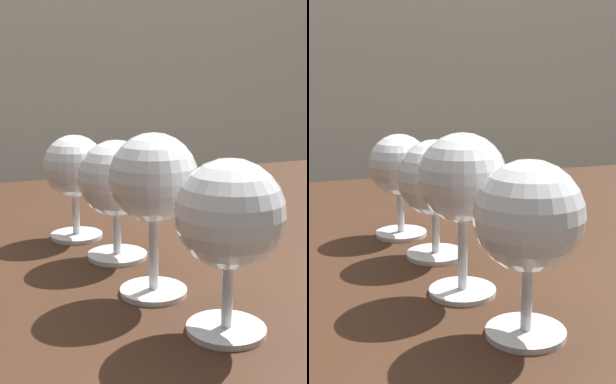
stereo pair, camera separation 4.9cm
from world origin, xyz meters
The scene contains 5 objects.
dining_table centered at (0.00, 0.00, 0.67)m, with size 1.52×0.80×0.76m.
wine_glass_empty centered at (0.04, -0.28, 0.86)m, with size 0.09×0.09×0.14m.
wine_glass_rose centered at (0.02, -0.18, 0.87)m, with size 0.08×0.08×0.15m.
wine_glass_chardonnay centered at (0.02, -0.08, 0.85)m, with size 0.08×0.08×0.13m.
wine_glass_pinot centered at (-0.01, 0.02, 0.85)m, with size 0.08×0.08×0.13m.
Camera 1 is at (-0.17, -0.62, 0.97)m, focal length 50.91 mm.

